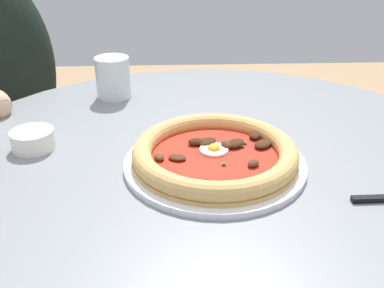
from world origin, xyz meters
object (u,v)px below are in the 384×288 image
at_px(ramekin_capers, 33,139).
at_px(water_glass, 113,80).
at_px(pizza_on_plate, 213,154).
at_px(diner_person, 2,137).
at_px(dining_table, 212,243).

bearing_deg(ramekin_capers, water_glass, -114.51).
bearing_deg(pizza_on_plate, diner_person, -43.94).
distance_m(water_glass, ramekin_capers, 0.27).
bearing_deg(dining_table, pizza_on_plate, -55.27).
xyz_separation_m(water_glass, ramekin_capers, (0.11, 0.25, -0.02)).
bearing_deg(diner_person, pizza_on_plate, 136.06).
bearing_deg(diner_person, dining_table, 135.98).
relative_size(pizza_on_plate, water_glass, 3.24).
relative_size(water_glass, diner_person, 0.08).
bearing_deg(pizza_on_plate, water_glass, -58.60).
bearing_deg(diner_person, water_glass, 149.11).
height_order(pizza_on_plate, ramekin_capers, pizza_on_plate).
xyz_separation_m(pizza_on_plate, ramekin_capers, (0.31, -0.07, -0.00)).
relative_size(dining_table, diner_person, 0.87).
bearing_deg(dining_table, ramekin_capers, -13.81).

